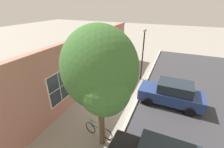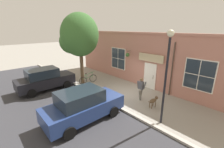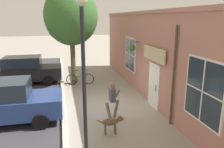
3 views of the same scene
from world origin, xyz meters
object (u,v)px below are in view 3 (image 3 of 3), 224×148
street_lamp (83,56)px  parked_car_nearest_curb (26,70)px  pedestrian_walking (112,97)px  street_tree_by_curb (69,18)px  leaning_bicycle (80,79)px  parked_car_mid_block (5,102)px  dog_on_leash (112,122)px

street_lamp → parked_car_nearest_curb: bearing=-71.9°
parked_car_nearest_curb → street_lamp: (-2.82, 8.65, 2.22)m
pedestrian_walking → street_tree_by_curb: street_tree_by_curb is taller
pedestrian_walking → leaning_bicycle: size_ratio=0.91×
parked_car_mid_block → street_lamp: street_lamp is taller
dog_on_leash → street_tree_by_curb: (1.02, -6.84, 3.65)m
leaning_bicycle → street_lamp: (0.53, 7.57, 2.72)m
parked_car_nearest_curb → pedestrian_walking: bearing=124.0°
dog_on_leash → street_tree_by_curb: bearing=-81.5°
pedestrian_walking → street_lamp: bearing=59.9°
parked_car_mid_block → dog_on_leash: bearing=155.2°
street_tree_by_curb → parked_car_nearest_curb: bearing=-12.6°
parked_car_mid_block → street_tree_by_curb: bearing=-120.1°
dog_on_leash → parked_car_nearest_curb: (3.90, -7.48, 0.42)m
pedestrian_walking → dog_on_leash: bearing=75.7°
leaning_bicycle → parked_car_nearest_curb: 3.56m
pedestrian_walking → street_lamp: (1.39, 2.39, 2.17)m
parked_car_nearest_curb → parked_car_mid_block: bearing=89.7°
dog_on_leash → street_tree_by_curb: 7.82m
leaning_bicycle → street_lamp: 8.06m
street_tree_by_curb → parked_car_nearest_curb: 4.37m
leaning_bicycle → parked_car_mid_block: bearing=53.6°
pedestrian_walking → street_lamp: size_ratio=0.34×
dog_on_leash → parked_car_mid_block: size_ratio=0.23×
street_tree_by_curb → street_lamp: size_ratio=1.27×
pedestrian_walking → leaning_bicycle: (0.86, -5.18, -0.56)m
parked_car_mid_block → parked_car_nearest_curb: bearing=-90.3°
pedestrian_walking → dog_on_leash: 1.35m
parked_car_nearest_curb → street_lamp: 9.37m
street_tree_by_curb → parked_car_nearest_curb: size_ratio=1.39×
parked_car_nearest_curb → street_tree_by_curb: bearing=167.4°
parked_car_nearest_curb → street_lamp: bearing=108.1°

